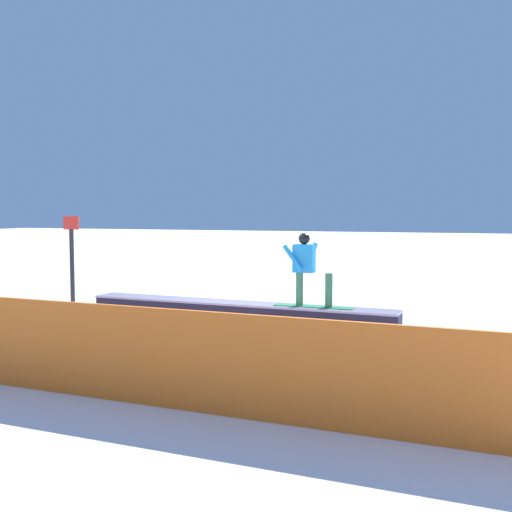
{
  "coord_description": "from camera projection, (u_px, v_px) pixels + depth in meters",
  "views": [
    {
      "loc": [
        -4.73,
        11.05,
        2.33
      ],
      "look_at": [
        -0.81,
        1.01,
        1.55
      ],
      "focal_mm": 42.16,
      "sensor_mm": 36.0,
      "label": 1
    }
  ],
  "objects": [
    {
      "name": "ground_plane",
      "position": [
        237.0,
        328.0,
        12.15
      ],
      "size": [
        120.0,
        120.0,
        0.0
      ],
      "primitive_type": "plane",
      "color": "white"
    },
    {
      "name": "grind_box",
      "position": [
        237.0,
        316.0,
        12.13
      ],
      "size": [
        6.51,
        0.69,
        0.52
      ],
      "color": "black",
      "rests_on": "ground_plane"
    },
    {
      "name": "snowboarder",
      "position": [
        307.0,
        267.0,
        11.5
      ],
      "size": [
        1.56,
        0.42,
        1.42
      ],
      "color": "#2C8858",
      "rests_on": "grind_box"
    },
    {
      "name": "safety_fence",
      "position": [
        86.0,
        350.0,
        7.59
      ],
      "size": [
        11.01,
        0.22,
        1.2
      ],
      "primitive_type": "cube",
      "rotation": [
        0.0,
        0.0,
        -0.01
      ],
      "color": "orange",
      "rests_on": "ground_plane"
    },
    {
      "name": "trail_marker",
      "position": [
        72.0,
        263.0,
        13.59
      ],
      "size": [
        0.4,
        0.1,
        2.25
      ],
      "color": "#262628",
      "rests_on": "ground_plane"
    }
  ]
}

